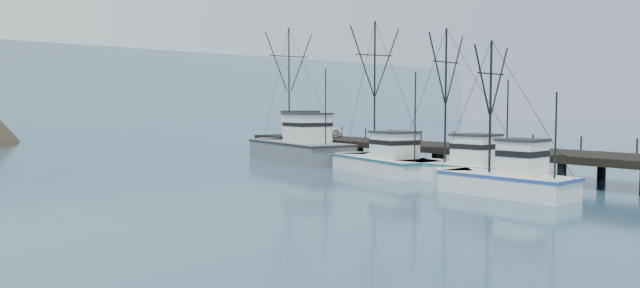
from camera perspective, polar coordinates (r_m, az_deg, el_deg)
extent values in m
plane|color=#2F4F69|center=(29.66, 13.80, -6.21)|extent=(400.00, 400.00, 0.00)
cube|color=black|center=(50.40, 9.50, -0.18)|extent=(6.00, 44.00, 0.50)
cylinder|color=black|center=(39.51, 23.03, -2.51)|extent=(0.56, 0.56, 2.00)
cylinder|color=black|center=(44.10, 26.34, -2.00)|extent=(0.56, 0.56, 2.00)
cylinder|color=black|center=(42.16, 17.09, -2.02)|extent=(0.56, 0.56, 2.00)
cylinder|color=black|center=(46.49, 20.79, -1.59)|extent=(0.56, 0.56, 2.00)
cylinder|color=black|center=(45.21, 11.90, -1.58)|extent=(0.56, 0.56, 2.00)
cylinder|color=black|center=(49.27, 15.83, -1.22)|extent=(0.56, 0.56, 2.00)
cylinder|color=black|center=(48.58, 7.41, -1.18)|extent=(0.56, 0.56, 2.00)
cylinder|color=black|center=(52.39, 11.43, -0.88)|extent=(0.56, 0.56, 2.00)
cylinder|color=black|center=(52.22, 3.52, -0.83)|extent=(0.56, 0.56, 2.00)
cylinder|color=black|center=(55.78, 7.54, -0.58)|extent=(0.56, 0.56, 2.00)
cylinder|color=black|center=(56.07, 0.15, -0.53)|extent=(0.56, 0.56, 2.00)
cylinder|color=black|center=(59.39, 4.11, -0.31)|extent=(0.56, 0.56, 2.00)
cylinder|color=black|center=(60.08, -2.78, -0.26)|extent=(0.56, 0.56, 2.00)
cylinder|color=black|center=(63.20, 1.09, -0.07)|extent=(0.56, 0.56, 2.00)
cylinder|color=black|center=(64.24, -5.34, -0.03)|extent=(0.56, 0.56, 2.00)
cylinder|color=black|center=(67.16, -1.59, 0.14)|extent=(0.56, 0.56, 2.00)
cube|color=#9EB2C6|center=(191.07, -27.79, 1.63)|extent=(360.00, 40.00, 26.00)
cube|color=white|center=(40.35, 13.93, -3.00)|extent=(4.18, 9.05, 1.60)
cube|color=white|center=(42.90, 9.02, -2.56)|extent=(3.42, 3.42, 1.60)
cube|color=#1C7163|center=(40.27, 13.94, -2.01)|extent=(4.27, 9.28, 0.18)
cube|color=silver|center=(39.58, 15.32, -0.60)|extent=(2.61, 2.68, 1.90)
cube|color=#26262B|center=(39.52, 15.35, 0.89)|extent=(2.83, 2.92, 0.16)
cylinder|color=black|center=(40.86, 12.45, 4.76)|extent=(0.14, 0.14, 9.30)
cylinder|color=black|center=(38.36, 18.22, 1.97)|extent=(0.10, 0.10, 5.58)
cube|color=white|center=(34.47, 18.14, -4.17)|extent=(3.39, 7.56, 1.60)
cube|color=white|center=(36.50, 13.14, -3.67)|extent=(2.98, 2.98, 1.60)
cube|color=#21469B|center=(34.39, 18.16, -3.01)|extent=(3.46, 7.75, 0.18)
cube|color=silver|center=(33.81, 19.57, -1.36)|extent=(2.20, 2.20, 1.90)
cube|color=#26262B|center=(33.75, 19.61, 0.38)|extent=(2.39, 2.40, 0.16)
cylinder|color=black|center=(34.78, 16.67, 3.59)|extent=(0.14, 0.14, 7.69)
cylinder|color=black|center=(32.84, 22.51, 0.80)|extent=(0.10, 0.10, 4.61)
cube|color=white|center=(44.39, 6.50, -2.33)|extent=(5.58, 10.46, 1.60)
cube|color=white|center=(48.58, 3.26, -1.81)|extent=(3.76, 3.76, 1.60)
cube|color=#1B5A6F|center=(44.32, 6.51, -1.43)|extent=(5.71, 10.72, 0.18)
cube|color=silver|center=(43.19, 7.45, -0.17)|extent=(3.14, 3.24, 1.90)
cube|color=#26262B|center=(43.14, 7.46, 1.19)|extent=(3.41, 3.54, 0.16)
cylinder|color=black|center=(45.47, 5.49, 5.51)|extent=(0.14, 0.14, 10.60)
cylinder|color=black|center=(41.04, 9.49, 2.74)|extent=(0.10, 0.10, 6.36)
cube|color=slate|center=(54.47, -2.14, -0.91)|extent=(6.42, 13.77, 2.20)
cube|color=slate|center=(60.42, -5.04, -0.49)|extent=(4.56, 4.56, 2.20)
cube|color=black|center=(54.41, -2.14, 0.14)|extent=(6.56, 14.12, 0.18)
cube|color=silver|center=(52.84, -1.29, 1.56)|extent=(3.71, 4.16, 2.60)
cube|color=#26262B|center=(52.81, -1.29, 3.05)|extent=(4.04, 4.53, 0.16)
cylinder|color=black|center=(56.18, -3.12, 5.95)|extent=(0.14, 0.14, 11.00)
cylinder|color=black|center=(49.84, 0.56, 3.74)|extent=(0.10, 0.10, 6.60)
cube|color=silver|center=(61.86, -1.98, 1.94)|extent=(2.80, 3.00, 2.50)
cube|color=#26262B|center=(61.84, -1.99, 3.23)|extent=(3.00, 3.20, 0.30)
imported|color=white|center=(59.90, -0.15, 1.38)|extent=(5.73, 4.06, 1.45)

